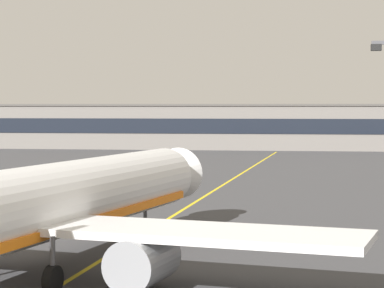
% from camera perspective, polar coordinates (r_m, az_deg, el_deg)
% --- Properties ---
extents(taxiway_centreline, '(10.74, 179.71, 0.01)m').
position_cam_1_polar(taxiway_centreline, '(56.68, -2.23, -5.67)').
color(taxiway_centreline, yellow).
rests_on(taxiway_centreline, ground).
extents(airliner_foreground, '(32.31, 41.19, 11.65)m').
position_cam_1_polar(airliner_foreground, '(38.47, -11.94, -4.65)').
color(airliner_foreground, white).
rests_on(airliner_foreground, ground).
extents(safety_cone_by_nose_gear, '(0.44, 0.44, 0.55)m').
position_cam_1_polar(safety_cone_by_nose_gear, '(54.61, -5.54, -5.73)').
color(safety_cone_by_nose_gear, orange).
rests_on(safety_cone_by_nose_gear, ground).
extents(terminal_building, '(157.98, 12.40, 8.69)m').
position_cam_1_polar(terminal_building, '(155.01, 3.67, 1.26)').
color(terminal_building, slate).
rests_on(terminal_building, ground).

